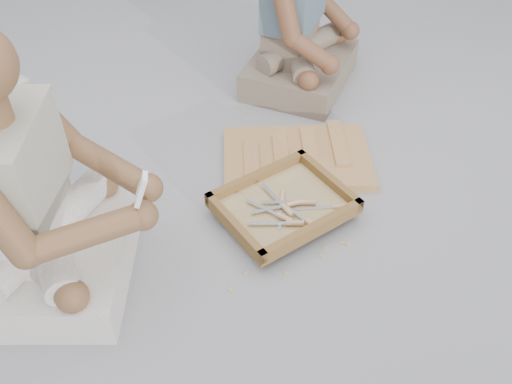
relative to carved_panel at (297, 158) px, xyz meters
name	(u,v)px	position (x,y,z in m)	size (l,w,h in m)	color
ground	(273,274)	(-0.36, -0.57, -0.02)	(60.00, 60.00, 0.00)	#9B9BA0
carved_panel	(297,158)	(0.00, 0.00, 0.00)	(0.67, 0.45, 0.04)	#AB8642
tool_tray	(283,205)	(-0.20, -0.30, 0.04)	(0.59, 0.51, 0.07)	brown
chisel_0	(335,207)	(-0.01, -0.39, 0.05)	(0.22, 0.08, 0.02)	white
chisel_1	(289,223)	(-0.23, -0.42, 0.06)	(0.21, 0.10, 0.02)	white
chisel_2	(290,204)	(-0.18, -0.32, 0.06)	(0.22, 0.04, 0.02)	white
chisel_3	(282,201)	(-0.20, -0.28, 0.05)	(0.12, 0.20, 0.02)	white
chisel_4	(302,202)	(-0.13, -0.33, 0.06)	(0.21, 0.10, 0.02)	white
chisel_5	(280,216)	(-0.24, -0.37, 0.06)	(0.14, 0.19, 0.02)	white
chisel_6	(308,222)	(-0.15, -0.44, 0.06)	(0.10, 0.21, 0.02)	white
chisel_7	(284,207)	(-0.21, -0.33, 0.06)	(0.06, 0.22, 0.02)	white
wood_chip_0	(231,290)	(-0.53, -0.58, -0.02)	(0.02, 0.01, 0.00)	tan
wood_chip_1	(322,256)	(-0.15, -0.56, -0.02)	(0.02, 0.01, 0.00)	tan
wood_chip_2	(246,274)	(-0.45, -0.53, -0.02)	(0.02, 0.01, 0.00)	tan
wood_chip_3	(348,244)	(-0.02, -0.54, -0.02)	(0.02, 0.01, 0.00)	tan
wood_chip_4	(294,213)	(-0.15, -0.30, -0.02)	(0.02, 0.01, 0.00)	tan
wood_chip_5	(291,175)	(-0.06, -0.08, -0.02)	(0.02, 0.01, 0.00)	tan
wood_chip_6	(290,164)	(-0.03, 0.00, -0.02)	(0.02, 0.01, 0.00)	tan
wood_chip_7	(286,273)	(-0.31, -0.58, -0.02)	(0.02, 0.01, 0.00)	tan
wood_chip_8	(326,248)	(-0.11, -0.52, -0.02)	(0.02, 0.01, 0.00)	tan
wood_chip_9	(251,224)	(-0.34, -0.29, -0.02)	(0.02, 0.01, 0.00)	tan
wood_chip_10	(257,189)	(-0.24, -0.10, -0.02)	(0.02, 0.01, 0.00)	tan
wood_chip_11	(273,160)	(-0.10, 0.05, -0.02)	(0.02, 0.01, 0.00)	tan
wood_chip_12	(221,194)	(-0.40, -0.08, -0.02)	(0.02, 0.01, 0.00)	tan
wood_chip_13	(343,243)	(-0.04, -0.52, -0.02)	(0.02, 0.01, 0.00)	tan
wood_chip_14	(226,186)	(-0.36, -0.03, -0.02)	(0.02, 0.01, 0.00)	tan
craftsman	(40,207)	(-1.10, -0.26, 0.32)	(0.77, 0.79, 1.01)	silver
companion	(300,29)	(0.29, 0.62, 0.29)	(0.77, 0.77, 0.95)	#756854
mobile_phone	(141,190)	(-0.77, -0.45, 0.46)	(0.07, 0.06, 0.12)	white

